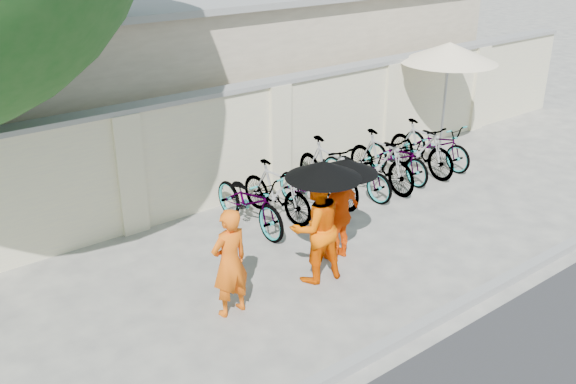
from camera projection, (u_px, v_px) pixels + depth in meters
ground at (300, 289)px, 8.95m from camera, size 80.00×80.00×0.00m
kerb at (389, 344)px, 7.70m from camera, size 40.00×0.16×0.12m
compound_wall at (230, 147)px, 11.43m from camera, size 20.00×0.30×2.00m
building_behind at (174, 69)px, 14.51m from camera, size 14.00×6.00×3.20m
monk_left at (230, 263)px, 8.14m from camera, size 0.56×0.39×1.49m
monk_center at (316, 227)px, 8.91m from camera, size 0.88×0.73×1.63m
parasol_center at (324, 169)px, 8.53m from camera, size 1.04×1.04×0.89m
monk_right at (339, 214)px, 9.50m from camera, size 0.91×0.51×1.46m
parasol_right at (346, 166)px, 9.15m from camera, size 0.94×0.94×0.79m
patio_umbrella at (449, 54)px, 13.23m from camera, size 2.54×2.54×2.41m
bike_0 at (250, 201)px, 10.52m from camera, size 0.66×1.87×0.98m
bike_1 at (276, 191)px, 10.89m from camera, size 0.66×1.68×0.99m
bike_2 at (308, 188)px, 11.16m from camera, size 0.65×1.67×0.86m
bike_3 at (328, 171)px, 11.56m from camera, size 0.75×1.93×1.13m
bike_4 at (357, 171)px, 11.84m from camera, size 0.70×1.77×0.91m
bike_5 at (381, 161)px, 12.11m from camera, size 0.63×1.83×1.08m
bike_6 at (397, 157)px, 12.57m from camera, size 0.70×1.74×0.90m
bike_7 at (421, 148)px, 12.82m from camera, size 0.61×1.78×1.06m
bike_8 at (437, 144)px, 13.24m from camera, size 0.64×1.76×0.92m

